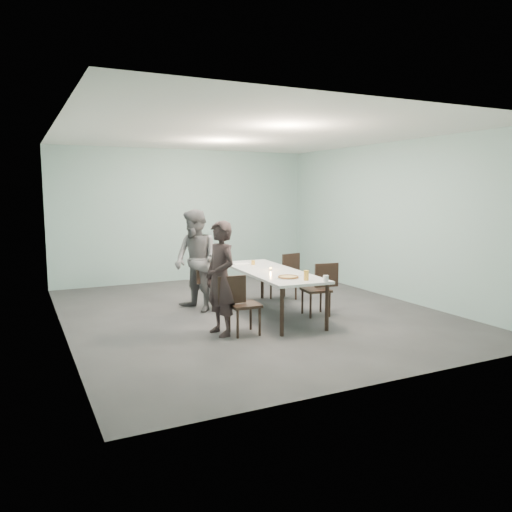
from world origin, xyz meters
name	(u,v)px	position (x,y,z in m)	size (l,w,h in m)	color
ground	(250,312)	(0.00, 0.00, 0.00)	(7.00, 7.00, 0.00)	#333335
room_shell	(250,193)	(0.00, 0.00, 2.03)	(6.02, 7.02, 3.01)	#8EB3B0
table	(271,274)	(0.24, -0.28, 0.69)	(1.06, 2.65, 0.75)	white
chair_near_left	(239,301)	(-0.72, -1.13, 0.50)	(0.62, 0.44, 0.87)	black
chair_far_left	(214,281)	(-0.47, 0.49, 0.50)	(0.62, 0.43, 0.87)	black
chair_near_right	(320,285)	(0.98, -0.67, 0.50)	(0.64, 0.48, 0.87)	black
chair_far_right	(287,273)	(1.09, 0.67, 0.50)	(0.64, 0.49, 0.87)	black
diner_near	(221,278)	(-0.95, -1.01, 0.83)	(0.60, 0.39, 1.65)	black
diner_far	(196,260)	(-0.79, 0.53, 0.88)	(0.85, 0.67, 1.76)	slate
pizza	(288,277)	(0.13, -1.07, 0.77)	(0.34, 0.34, 0.04)	white
side_plate	(295,275)	(0.37, -0.86, 0.76)	(0.18, 0.18, 0.01)	white
beer_glass	(306,275)	(0.29, -1.33, 0.82)	(0.08, 0.08, 0.15)	gold
water_tumbler	(326,278)	(0.50, -1.53, 0.80)	(0.08, 0.08, 0.09)	silver
tealight	(271,269)	(0.23, -0.30, 0.77)	(0.06, 0.06, 0.05)	silver
amber_tumbler	(253,262)	(0.26, 0.44, 0.79)	(0.07, 0.07, 0.08)	gold
menu	(242,264)	(0.11, 0.59, 0.75)	(0.30, 0.22, 0.01)	silver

